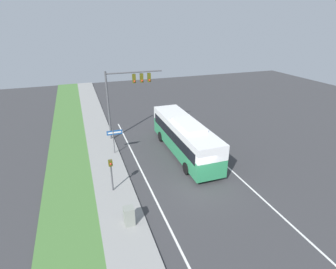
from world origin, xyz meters
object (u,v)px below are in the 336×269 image
object	(u,v)px
street_sign	(114,137)
utility_cabinet	(129,216)
bus	(185,136)
pedestrian_signal	(111,170)
signal_gantry	(126,90)

from	to	relation	value
street_sign	utility_cabinet	world-z (taller)	street_sign
utility_cabinet	bus	bearing A→B (deg)	48.48
pedestrian_signal	street_sign	distance (m)	6.05
signal_gantry	bus	bearing A→B (deg)	-53.02
bus	signal_gantry	distance (m)	7.73
signal_gantry	street_sign	world-z (taller)	signal_gantry
signal_gantry	pedestrian_signal	xyz separation A→B (m)	(-3.12, -9.44, -3.40)
signal_gantry	pedestrian_signal	distance (m)	10.50
signal_gantry	street_sign	xyz separation A→B (m)	(-1.99, -3.49, -3.45)
signal_gantry	utility_cabinet	world-z (taller)	signal_gantry
signal_gantry	pedestrian_signal	size ratio (longest dim) A/B	2.73
bus	pedestrian_signal	world-z (taller)	bus
bus	signal_gantry	world-z (taller)	signal_gantry
bus	street_sign	bearing A→B (deg)	161.54
street_sign	utility_cabinet	size ratio (longest dim) A/B	2.02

